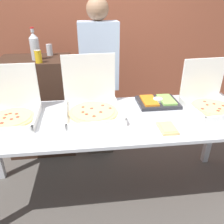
# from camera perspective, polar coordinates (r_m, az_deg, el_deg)

# --- Properties ---
(ground_plane) EXTENTS (16.00, 16.00, 0.00)m
(ground_plane) POSITION_cam_1_polar(r_m,az_deg,el_deg) (2.29, 0.00, -20.24)
(ground_plane) COLOR #514C47
(brick_wall_behind) EXTENTS (10.00, 0.06, 2.80)m
(brick_wall_behind) POSITION_cam_1_polar(r_m,az_deg,el_deg) (3.27, -3.76, 21.93)
(brick_wall_behind) COLOR #9E5138
(brick_wall_behind) RESTS_ON ground_plane
(buffet_table) EXTENTS (2.37, 0.80, 0.84)m
(buffet_table) POSITION_cam_1_polar(r_m,az_deg,el_deg) (1.82, 0.00, -4.10)
(buffet_table) COLOR silver
(buffet_table) RESTS_ON ground_plane
(pizza_box_far_left) EXTENTS (0.49, 0.50, 0.45)m
(pizza_box_far_left) POSITION_cam_1_polar(r_m,az_deg,el_deg) (1.83, -5.18, 2.21)
(pizza_box_far_left) COLOR white
(pizza_box_far_left) RESTS_ON buffet_table
(pizza_box_near_right) EXTENTS (0.44, 0.45, 0.40)m
(pizza_box_near_right) POSITION_cam_1_polar(r_m,az_deg,el_deg) (2.08, 24.19, 2.75)
(pizza_box_near_right) COLOR white
(pizza_box_near_right) RESTS_ON buffet_table
(pizza_box_far_right) EXTENTS (0.42, 0.43, 0.40)m
(pizza_box_far_right) POSITION_cam_1_polar(r_m,az_deg,el_deg) (1.89, -24.77, 0.35)
(pizza_box_far_right) COLOR white
(pizza_box_far_right) RESTS_ON buffet_table
(paper_plate_front_right) EXTENTS (0.24, 0.24, 0.03)m
(paper_plate_front_right) POSITION_cam_1_polar(r_m,az_deg,el_deg) (1.64, 14.24, -4.32)
(paper_plate_front_right) COLOR white
(paper_plate_front_right) RESTS_ON buffet_table
(veggie_tray) EXTENTS (0.36, 0.29, 0.05)m
(veggie_tray) POSITION_cam_1_polar(r_m,az_deg,el_deg) (2.04, 11.82, 2.66)
(veggie_tray) COLOR #28282D
(veggie_tray) RESTS_ON buffet_table
(sideboard_podium) EXTENTS (0.76, 0.53, 1.13)m
(sideboard_podium) POSITION_cam_1_polar(r_m,az_deg,el_deg) (2.74, -18.09, 1.51)
(sideboard_podium) COLOR #382319
(sideboard_podium) RESTS_ON ground_plane
(soda_bottle) EXTENTS (0.09, 0.09, 0.32)m
(soda_bottle) POSITION_cam_1_polar(r_m,az_deg,el_deg) (2.46, -19.56, 15.94)
(soda_bottle) COLOR #B7BCC1
(soda_bottle) RESTS_ON sideboard_podium
(soda_can_silver) EXTENTS (0.07, 0.07, 0.12)m
(soda_can_silver) POSITION_cam_1_polar(r_m,az_deg,el_deg) (2.64, -16.02, 15.36)
(soda_can_silver) COLOR silver
(soda_can_silver) RESTS_ON sideboard_podium
(soda_can_colored) EXTENTS (0.07, 0.07, 0.12)m
(soda_can_colored) POSITION_cam_1_polar(r_m,az_deg,el_deg) (2.33, -18.71, 13.57)
(soda_can_colored) COLOR gold
(soda_can_colored) RESTS_ON sideboard_podium
(person_guest_cap) EXTENTS (0.40, 0.22, 1.73)m
(person_guest_cap) POSITION_cam_1_polar(r_m,az_deg,el_deg) (2.41, -3.30, 8.18)
(person_guest_cap) COLOR #473D33
(person_guest_cap) RESTS_ON ground_plane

